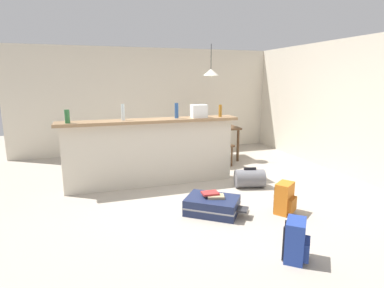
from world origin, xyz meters
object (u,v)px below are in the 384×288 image
grocery_bag (199,111)px  bottle_green (67,116)px  bottle_amber (220,111)px  suitcase_flat_navy (212,205)px  bottle_clear (123,112)px  backpack_blue (296,241)px  dining_table (211,131)px  pendant_lamp (211,72)px  backpack_orange (285,199)px  book_stack (213,195)px  dining_chair_near_partition (219,141)px  duffel_bag_grey (250,178)px  bottle_blue (177,111)px

grocery_bag → bottle_green: bearing=-178.8°
bottle_amber → suitcase_flat_navy: (-0.67, -1.35, -1.12)m
bottle_clear → bottle_amber: bearing=-1.6°
backpack_blue → dining_table: bearing=80.6°
pendant_lamp → backpack_orange: (-0.11, -3.04, -1.71)m
book_stack → grocery_bag: bearing=79.2°
bottle_amber → pendant_lamp: bearing=75.3°
bottle_green → bottle_clear: size_ratio=0.79×
bottle_clear → pendant_lamp: (2.02, 1.36, 0.66)m
suitcase_flat_navy → backpack_orange: 0.98m
dining_chair_near_partition → suitcase_flat_navy: 2.47m
backpack_orange → duffel_bag_grey: (0.04, 1.06, -0.05)m
dining_chair_near_partition → backpack_blue: (-0.64, -3.50, -0.31)m
bottle_clear → backpack_orange: 2.76m
bottle_clear → suitcase_flat_navy: size_ratio=0.30×
dining_table → backpack_orange: dining_table is taller
suitcase_flat_navy → backpack_blue: bearing=-73.5°
bottle_amber → backpack_orange: (0.26, -1.64, -1.03)m
bottle_green → dining_table: 3.23m
dining_table → suitcase_flat_navy: bearing=-111.2°
bottle_clear → pendant_lamp: bearing=33.8°
dining_chair_near_partition → book_stack: 2.43m
pendant_lamp → bottle_blue: bearing=-130.0°
bottle_clear → backpack_orange: size_ratio=0.61×
bottle_blue → dining_chair_near_partition: bearing=36.3°
bottle_clear → pendant_lamp: pendant_lamp is taller
bottle_green → backpack_blue: (2.19, -2.59, -1.03)m
grocery_bag → dining_table: size_ratio=0.24×
dining_chair_near_partition → duffel_bag_grey: (-0.04, -1.44, -0.36)m
dining_table → backpack_blue: dining_table is taller
bottle_clear → bottle_amber: size_ratio=1.22×
bottle_blue → bottle_amber: bottle_blue is taller
bottle_green → dining_table: bottle_green is taller
bottle_green → bottle_clear: (0.82, 0.09, 0.03)m
bottle_clear → dining_chair_near_partition: size_ratio=0.27×
dining_table → duffel_bag_grey: bearing=-92.0°
duffel_bag_grey → bottle_blue: bearing=150.4°
grocery_bag → backpack_orange: 2.05m
dining_table → duffel_bag_grey: dining_table is taller
dining_chair_near_partition → bottle_blue: bearing=-143.7°
dining_table → bottle_clear: bearing=-147.3°
grocery_bag → book_stack: 1.68m
dining_table → dining_chair_near_partition: size_ratio=1.18×
bottle_green → pendant_lamp: pendant_lamp is taller
suitcase_flat_navy → backpack_orange: backpack_orange is taller
bottle_green → suitcase_flat_navy: bottle_green is taller
dining_chair_near_partition → duffel_bag_grey: bearing=-91.7°
grocery_bag → dining_table: (0.77, 1.35, -0.59)m
backpack_orange → duffel_bag_grey: size_ratio=0.78×
bottle_blue → backpack_orange: 2.23m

